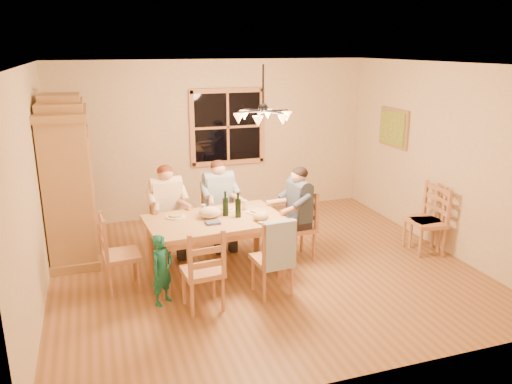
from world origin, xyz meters
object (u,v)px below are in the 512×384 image
object	(u,v)px
wine_bottle_b	(238,205)
chair_spare_back	(422,230)
chair_end_right	(297,238)
adult_woman	(167,199)
chair_near_right	(272,270)
dining_table	(215,226)
chair_far_left	(169,235)
chair_end_left	(123,267)
wine_bottle_a	(225,204)
adult_slate_man	(298,202)
chandelier	(263,115)
chair_far_right	(220,228)
chair_near_left	(203,283)
adult_plaid_man	(219,193)
child	(162,270)
chair_spare_front	(427,233)

from	to	relation	value
wine_bottle_b	chair_spare_back	bearing A→B (deg)	-2.94
wine_bottle_b	chair_end_right	bearing A→B (deg)	8.49
adult_woman	chair_near_right	bearing A→B (deg)	117.90
dining_table	adult_woman	bearing A→B (deg)	122.79
chair_spare_back	dining_table	bearing A→B (deg)	80.74
chair_far_left	chair_end_right	xyz separation A→B (m)	(1.71, -0.68, 0.00)
chair_end_left	wine_bottle_a	distance (m)	1.51
chair_end_left	adult_slate_man	world-z (taller)	adult_slate_man
chandelier	chair_end_right	world-z (taller)	chandelier
chair_far_right	adult_slate_man	distance (m)	1.32
chair_far_left	chair_far_right	distance (m)	0.78
chair_near_left	adult_slate_man	distance (m)	1.92
chair_near_right	adult_plaid_man	size ratio (longest dim) A/B	1.13
dining_table	chair_far_left	distance (m)	1.00
adult_woman	adult_slate_man	bearing A→B (deg)	153.43
chair_far_left	chair_spare_back	distance (m)	3.72
chair_near_left	chair_end_right	distance (m)	1.84
adult_plaid_man	wine_bottle_a	size ratio (longest dim) A/B	2.65
chair_near_right	chair_near_left	bearing A→B (deg)	-180.00
wine_bottle_b	child	distance (m)	1.33
chair_far_right	chair_spare_front	size ratio (longest dim) A/B	1.00
adult_woman	adult_plaid_man	xyz separation A→B (m)	(0.77, 0.07, 0.00)
dining_table	chair_spare_back	size ratio (longest dim) A/B	1.85
chair_far_right	chair_near_left	world-z (taller)	same
chair_end_left	adult_plaid_man	bearing A→B (deg)	117.98
chandelier	chair_end_left	distance (m)	2.56
chandelier	chair_spare_front	world-z (taller)	chandelier
chair_near_left	chandelier	bearing A→B (deg)	34.17
chair_near_left	chair_spare_front	world-z (taller)	same
chair_near_right	adult_slate_man	xyz separation A→B (m)	(0.70, 0.89, 0.54)
chandelier	adult_plaid_man	size ratio (longest dim) A/B	0.88
chair_far_right	chair_near_right	size ratio (longest dim) A/B	1.00
dining_table	adult_slate_man	bearing A→B (deg)	4.89
chair_end_right	wine_bottle_a	size ratio (longest dim) A/B	3.00
chair_end_left	adult_plaid_man	world-z (taller)	adult_plaid_man
chair_near_right	wine_bottle_b	xyz separation A→B (m)	(-0.20, 0.75, 0.62)
chair_far_right	adult_woman	bearing A→B (deg)	-0.00
chandelier	wine_bottle_a	distance (m)	1.25
chandelier	chair_spare_back	world-z (taller)	chandelier
adult_plaid_man	child	world-z (taller)	adult_plaid_man
chair_near_right	adult_slate_man	size ratio (longest dim) A/B	1.13
chair_near_left	chair_end_right	size ratio (longest dim) A/B	1.00
chair_spare_back	adult_slate_man	bearing A→B (deg)	75.55
dining_table	chair_end_left	xyz separation A→B (m)	(-1.21, -0.10, -0.35)
chair_far_right	chair_end_left	world-z (taller)	same
chair_near_right	dining_table	bearing A→B (deg)	117.90
chandelier	chair_spare_front	size ratio (longest dim) A/B	0.78
chair_far_right	chair_near_right	xyz separation A→B (m)	(0.24, -1.63, 0.00)
child	chair_spare_front	size ratio (longest dim) A/B	0.86
chair_end_left	chair_spare_back	size ratio (longest dim) A/B	1.00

